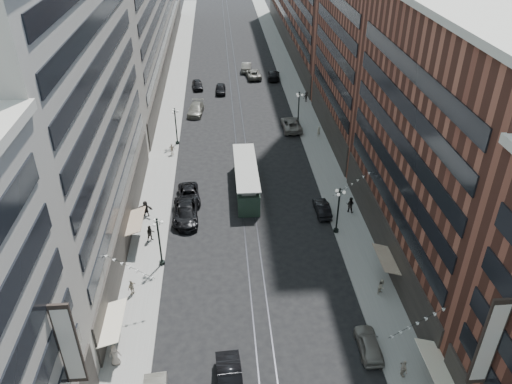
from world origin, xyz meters
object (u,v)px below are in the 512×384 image
object	(u,v)px
pedestrian_7	(350,205)
streetcar	(246,179)
lamppost_se_mid	(299,108)
car_14	(246,67)
car_5	(230,381)
pedestrian_extra_1	(132,287)
car_extra_1	(187,216)
lamppost_sw_mid	(176,125)
pedestrian_9	(306,97)
car_9	(197,85)
pedestrian_8	(319,131)
car_11	(291,124)
pedestrian_1	(115,355)
car_10	(322,208)
car_8	(196,109)
pedestrian_4	(403,369)
car_13	(221,89)
car_7	(189,195)
pedestrian_6	(172,149)
lamppost_se_far	(338,209)
car_2	(186,212)
pedestrian_5	(146,208)
pedestrian_2	(150,233)
car_extra_0	(253,74)
car_4	(369,344)
pedestrian_extra_0	(382,286)
car_12	(274,75)
lamppost_sw_far	(159,240)

from	to	relation	value
pedestrian_7	streetcar	bearing A→B (deg)	2.02
lamppost_se_mid	car_14	distance (m)	28.48
car_5	pedestrian_extra_1	xyz separation A→B (m)	(-8.62, 10.78, 0.10)
car_5	car_extra_1	distance (m)	22.66
lamppost_sw_mid	pedestrian_extra_1	size ratio (longest dim) A/B	3.37
pedestrian_7	pedestrian_9	size ratio (longest dim) A/B	1.09
car_5	car_9	world-z (taller)	car_5
car_14	pedestrian_8	xyz separation A→B (m)	(8.85, -31.80, 0.10)
car_11	pedestrian_1	bearing A→B (deg)	64.38
car_10	car_11	size ratio (longest dim) A/B	0.70
car_8	car_11	bearing A→B (deg)	-19.18
pedestrian_4	car_13	distance (m)	63.68
streetcar	car_5	distance (m)	28.62
car_11	car_14	size ratio (longest dim) A/B	1.15
car_7	pedestrian_6	bearing A→B (deg)	96.97
lamppost_se_far	car_extra_1	world-z (taller)	lamppost_se_far
car_2	pedestrian_5	bearing A→B (deg)	171.40
pedestrian_2	pedestrian_extra_1	size ratio (longest dim) A/B	1.12
car_7	car_14	xyz separation A→B (m)	(9.77, 47.79, 0.13)
car_7	lamppost_se_mid	bearing A→B (deg)	45.00
lamppost_sw_mid	car_13	size ratio (longest dim) A/B	1.24
car_14	car_11	bearing A→B (deg)	106.03
pedestrian_5	pedestrian_6	xyz separation A→B (m)	(1.98, 14.94, -0.15)
pedestrian_6	pedestrian_7	distance (m)	26.60
car_9	car_extra_0	size ratio (longest dim) A/B	0.77
car_4	car_5	xyz separation A→B (m)	(-11.33, -2.80, 0.14)
lamppost_se_far	pedestrian_extra_0	size ratio (longest dim) A/B	3.45
streetcar	car_extra_0	bearing A→B (deg)	84.69
car_12	pedestrian_9	world-z (taller)	pedestrian_9
pedestrian_4	pedestrian_6	distance (m)	43.34
car_extra_1	pedestrian_extra_0	bearing A→B (deg)	-40.94
lamppost_se_mid	pedestrian_2	xyz separation A→B (m)	(-19.87, -28.04, -2.03)
car_14	pedestrian_extra_0	size ratio (longest dim) A/B	3.29
car_7	car_extra_1	distance (m)	4.47
car_7	car_8	xyz separation A→B (m)	(0.14, 26.36, 0.08)
car_5	streetcar	bearing A→B (deg)	80.69
car_14	car_5	bearing A→B (deg)	91.32
car_7	car_13	xyz separation A→B (m)	(4.36, 35.67, 0.02)
pedestrian_4	pedestrian_6	xyz separation A→B (m)	(-20.01, 38.45, 0.01)
pedestrian_5	pedestrian_2	bearing A→B (deg)	-64.37
car_9	car_10	world-z (taller)	car_9
lamppost_se_far	pedestrian_8	xyz separation A→B (m)	(2.47, 23.87, -2.13)
car_7	car_9	world-z (taller)	car_9
lamppost_sw_far	car_7	bearing A→B (deg)	79.22
lamppost_sw_far	pedestrian_4	distance (m)	24.58
car_7	pedestrian_9	size ratio (longest dim) A/B	3.00
car_4	car_9	xyz separation A→B (m)	(-15.20, 62.20, 0.02)
pedestrian_1	car_9	size ratio (longest dim) A/B	0.43
car_4	pedestrian_4	distance (m)	3.34
car_14	car_extra_1	xyz separation A→B (m)	(-9.88, -52.26, -0.08)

